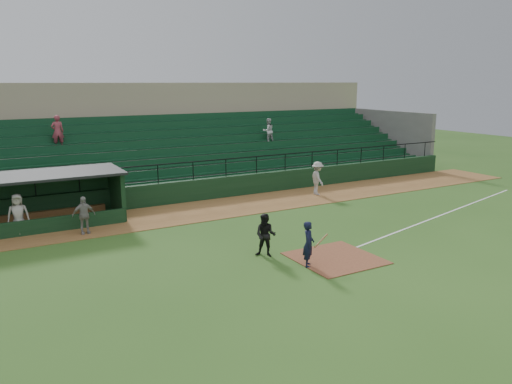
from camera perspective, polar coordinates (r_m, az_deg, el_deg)
ground at (r=19.86m, az=7.21°, el=-6.66°), size 90.00×90.00×0.00m
warning_track at (r=26.41m, az=-3.23°, el=-1.72°), size 40.00×4.00×0.03m
home_plate_dirt at (r=19.12m, az=9.02°, el=-7.44°), size 3.00×3.00×0.03m
foul_line at (r=26.03m, az=19.85°, el=-2.68°), size 17.49×4.44×0.01m
stadium_structure at (r=33.66m, az=-9.75°, el=5.16°), size 38.00×13.08×6.40m
dugout at (r=25.09m, az=-25.32°, el=-0.58°), size 8.90×3.20×2.42m
batter_at_plate at (r=17.96m, az=6.01°, el=-5.91°), size 1.14×0.73×1.66m
umpire at (r=18.87m, az=1.10°, el=-4.94°), size 1.01×1.01×1.65m
runner at (r=29.23m, az=7.02°, el=1.57°), size 0.98×1.38×1.94m
dugout_player_a at (r=22.81m, az=-19.03°, el=-2.50°), size 0.97×0.41×1.65m
dugout_player_b at (r=23.61m, az=-25.45°, el=-2.34°), size 0.94×0.66×1.81m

